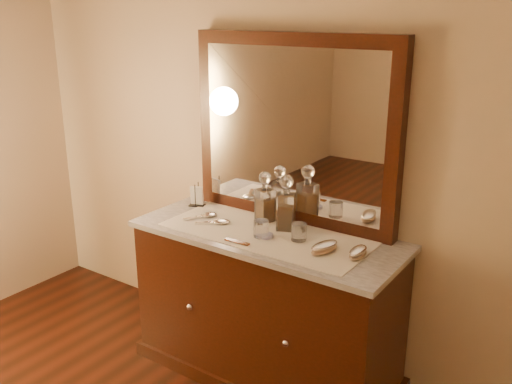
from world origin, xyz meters
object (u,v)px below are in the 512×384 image
at_px(mirror_frame, 293,130).
at_px(brush_near, 324,247).
at_px(pin_dish, 265,236).
at_px(decanter_right, 286,208).
at_px(hand_mirror_inner, 218,222).
at_px(dresser_cabinet, 266,308).
at_px(hand_mirror_outer, 205,215).
at_px(napkin_rack, 197,197).
at_px(comb, 237,242).
at_px(brush_far, 358,252).
at_px(decanter_left, 265,202).

distance_m(mirror_frame, brush_near, 0.67).
height_order(pin_dish, decanter_right, decanter_right).
bearing_deg(pin_dish, brush_near, 0.90).
xyz_separation_m(decanter_right, hand_mirror_inner, (-0.34, -0.14, -0.11)).
distance_m(dresser_cabinet, hand_mirror_outer, 0.61).
distance_m(pin_dish, napkin_rack, 0.63).
xyz_separation_m(dresser_cabinet, pin_dish, (0.03, -0.06, 0.45)).
bearing_deg(comb, dresser_cabinet, 74.82).
height_order(napkin_rack, hand_mirror_inner, napkin_rack).
height_order(comb, decanter_right, decanter_right).
height_order(mirror_frame, brush_far, mirror_frame).
distance_m(pin_dish, brush_far, 0.49).
bearing_deg(brush_far, brush_near, -164.67).
height_order(mirror_frame, napkin_rack, mirror_frame).
distance_m(pin_dish, comb, 0.16).
bearing_deg(decanter_right, dresser_cabinet, -121.87).
relative_size(dresser_cabinet, pin_dish, 17.60).
distance_m(decanter_left, hand_mirror_inner, 0.28).
bearing_deg(mirror_frame, decanter_right, -69.31).
distance_m(mirror_frame, hand_mirror_inner, 0.64).
xyz_separation_m(brush_far, hand_mirror_inner, (-0.80, -0.03, -0.01)).
height_order(decanter_right, brush_near, decanter_right).
relative_size(decanter_left, decanter_right, 0.93).
distance_m(brush_near, hand_mirror_outer, 0.77).
height_order(dresser_cabinet, hand_mirror_outer, hand_mirror_outer).
distance_m(mirror_frame, decanter_right, 0.41).
height_order(decanter_left, hand_mirror_outer, decanter_left).
relative_size(comb, napkin_rack, 1.00).
height_order(decanter_right, brush_far, decanter_right).
bearing_deg(mirror_frame, dresser_cabinet, -90.00).
distance_m(brush_far, hand_mirror_inner, 0.80).
xyz_separation_m(pin_dish, decanter_right, (0.03, 0.15, 0.11)).
relative_size(mirror_frame, brush_near, 6.61).
height_order(comb, napkin_rack, napkin_rack).
bearing_deg(brush_near, decanter_left, 158.30).
relative_size(pin_dish, hand_mirror_inner, 0.46).
bearing_deg(pin_dish, hand_mirror_inner, 177.56).
xyz_separation_m(napkin_rack, decanter_right, (0.63, -0.02, 0.06)).
bearing_deg(decanter_right, pin_dish, -100.31).
relative_size(mirror_frame, decanter_right, 4.01).
height_order(mirror_frame, decanter_right, mirror_frame).
bearing_deg(decanter_left, decanter_right, -13.68).
relative_size(dresser_cabinet, decanter_right, 4.68).
distance_m(comb, napkin_rack, 0.62).
relative_size(dresser_cabinet, comb, 10.19).
xyz_separation_m(dresser_cabinet, decanter_left, (-0.10, 0.13, 0.55)).
bearing_deg(dresser_cabinet, decanter_right, 58.13).
height_order(napkin_rack, decanter_left, decanter_left).
xyz_separation_m(mirror_frame, hand_mirror_inner, (-0.29, -0.29, -0.49)).
bearing_deg(decanter_right, brush_far, -12.67).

